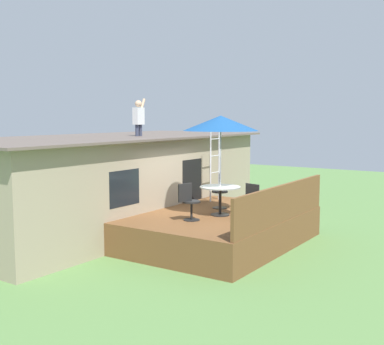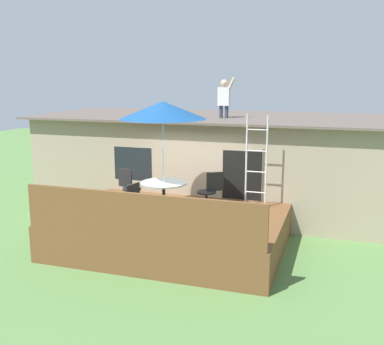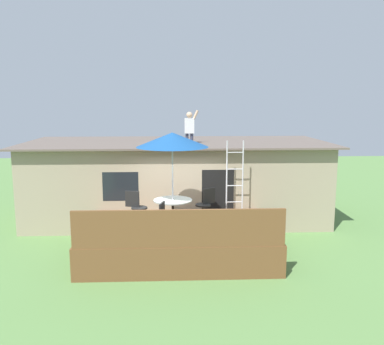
{
  "view_description": "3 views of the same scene",
  "coord_description": "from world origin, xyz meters",
  "views": [
    {
      "loc": [
        -11.0,
        -6.6,
        3.33
      ],
      "look_at": [
        -0.29,
        0.57,
        1.87
      ],
      "focal_mm": 46.73,
      "sensor_mm": 36.0,
      "label": 1
    },
    {
      "loc": [
        3.57,
        -9.51,
        3.85
      ],
      "look_at": [
        0.13,
        0.99,
        1.55
      ],
      "focal_mm": 43.0,
      "sensor_mm": 36.0,
      "label": 2
    },
    {
      "loc": [
        -0.13,
        -11.18,
        4.15
      ],
      "look_at": [
        0.42,
        0.92,
        2.09
      ],
      "focal_mm": 39.46,
      "sensor_mm": 36.0,
      "label": 3
    }
  ],
  "objects": [
    {
      "name": "patio_table",
      "position": [
        -0.15,
        -0.2,
        1.39
      ],
      "size": [
        1.04,
        1.04,
        0.74
      ],
      "color": "black",
      "rests_on": "deck"
    },
    {
      "name": "patio_chair_left",
      "position": [
        -1.13,
        0.09,
        1.26
      ],
      "size": [
        0.61,
        0.44,
        0.92
      ],
      "rotation": [
        0.0,
        0.0,
        -0.28
      ],
      "color": "black",
      "rests_on": "deck"
    },
    {
      "name": "ground_plane",
      "position": [
        0.0,
        0.0,
        0.0
      ],
      "size": [
        40.0,
        40.0,
        0.0
      ],
      "primitive_type": "plane",
      "color": "#567F42"
    },
    {
      "name": "deck_railing",
      "position": [
        0.0,
        -1.85,
        1.25
      ],
      "size": [
        4.92,
        0.08,
        0.9
      ],
      "primitive_type": "cube",
      "color": "brown",
      "rests_on": "deck"
    },
    {
      "name": "deck",
      "position": [
        0.0,
        0.0,
        0.4
      ],
      "size": [
        5.02,
        3.79,
        0.8
      ],
      "primitive_type": "cube",
      "color": "brown",
      "rests_on": "ground"
    },
    {
      "name": "house",
      "position": [
        0.0,
        3.6,
        1.37
      ],
      "size": [
        10.5,
        4.5,
        2.74
      ],
      "color": "gray",
      "rests_on": "ground"
    },
    {
      "name": "patio_chair_near",
      "position": [
        -0.38,
        -1.12,
        1.26
      ],
      "size": [
        0.44,
        0.61,
        0.92
      ],
      "rotation": [
        0.0,
        0.0,
        1.33
      ],
      "color": "black",
      "rests_on": "deck"
    },
    {
      "name": "patio_umbrella",
      "position": [
        -0.15,
        -0.2,
        3.15
      ],
      "size": [
        1.9,
        1.9,
        2.54
      ],
      "color": "silver",
      "rests_on": "deck"
    },
    {
      "name": "step_ladder",
      "position": [
        1.7,
        1.08,
        1.9
      ],
      "size": [
        0.52,
        0.04,
        2.2
      ],
      "color": "silver",
      "rests_on": "deck"
    },
    {
      "name": "patio_chair_right",
      "position": [
        0.76,
        0.35,
        1.26
      ],
      "size": [
        0.57,
        0.44,
        0.92
      ],
      "rotation": [
        0.0,
        0.0,
        -2.6
      ],
      "color": "black",
      "rests_on": "deck"
    },
    {
      "name": "person_figure",
      "position": [
        0.43,
        2.94,
        3.35
      ],
      "size": [
        0.47,
        0.2,
        1.11
      ],
      "color": "#33384C",
      "rests_on": "house"
    }
  ]
}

